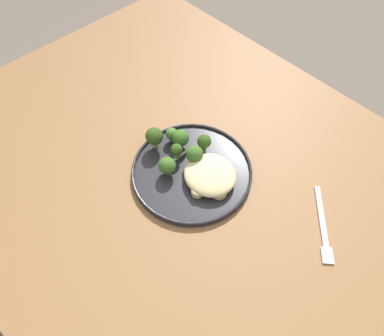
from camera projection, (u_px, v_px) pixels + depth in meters
ground at (195, 274)px, 1.45m from camera, size 6.00×6.00×0.00m
wooden_dining_table at (196, 194)px, 0.91m from camera, size 1.40×1.00×0.74m
dinner_plate at (192, 171)px, 0.84m from camera, size 0.29×0.29×0.02m
noodle_bed at (210, 175)px, 0.81m from camera, size 0.12×0.12×0.04m
seared_scallop_tiny_bay at (190, 171)px, 0.82m from camera, size 0.02×0.02×0.02m
seared_scallop_rear_pale at (197, 192)px, 0.79m from camera, size 0.03×0.03×0.02m
seared_scallop_front_small at (209, 171)px, 0.83m from camera, size 0.03×0.03×0.01m
seared_scallop_large_seared at (221, 191)px, 0.79m from camera, size 0.04×0.04×0.01m
seared_scallop_tilted_round at (210, 182)px, 0.81m from camera, size 0.03×0.03×0.01m
seared_scallop_half_hidden at (231, 173)px, 0.82m from camera, size 0.03×0.03×0.01m
seared_scallop_on_noodles at (197, 180)px, 0.81m from camera, size 0.03×0.03×0.01m
broccoli_floret_near_rim at (195, 154)px, 0.82m from camera, size 0.04×0.04×0.06m
broccoli_floret_split_head at (180, 138)px, 0.85m from camera, size 0.04×0.04×0.05m
broccoli_floret_beside_noodles at (172, 134)px, 0.87m from camera, size 0.03×0.03×0.04m
broccoli_floret_left_leaning at (204, 142)px, 0.84m from camera, size 0.03×0.03×0.05m
broccoli_floret_rear_charred at (167, 166)px, 0.81m from camera, size 0.04×0.04×0.05m
broccoli_floret_front_edge at (154, 137)px, 0.85m from camera, size 0.04×0.04×0.06m
broccoli_floret_right_tilted at (178, 150)px, 0.84m from camera, size 0.03×0.03×0.05m
onion_sliver_pale_crescent at (195, 161)px, 0.85m from camera, size 0.05×0.01×0.00m
onion_sliver_curled_piece at (180, 156)px, 0.86m from camera, size 0.01×0.04×0.00m
dinner_fork at (323, 226)px, 0.76m from camera, size 0.14×0.15×0.00m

